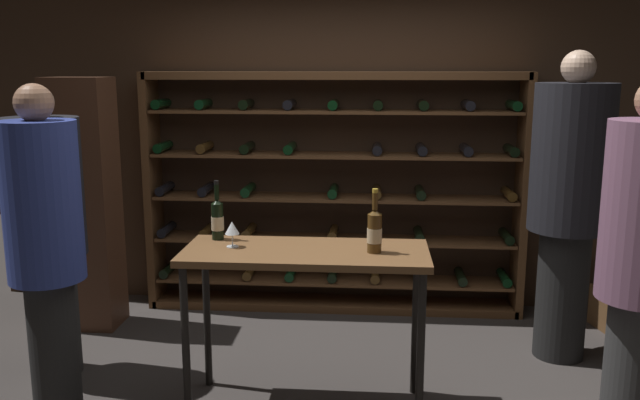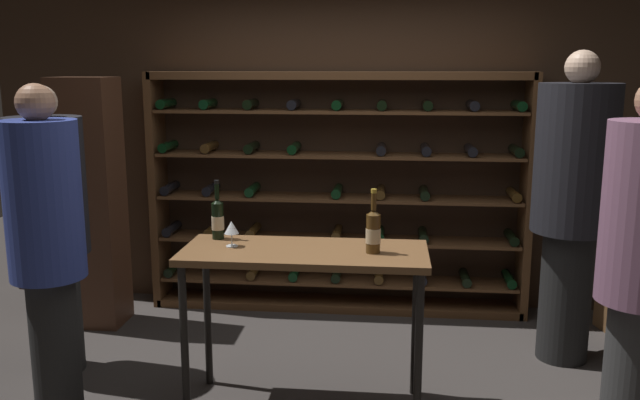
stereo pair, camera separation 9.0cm
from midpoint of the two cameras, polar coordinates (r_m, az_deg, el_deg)
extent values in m
plane|color=#383330|center=(4.16, 1.23, -16.64)|extent=(9.53, 9.53, 0.00)
cube|color=#3D2B1E|center=(5.46, 2.85, 5.87)|extent=(5.87, 0.10, 2.87)
cube|color=brown|center=(5.63, -13.21, 0.83)|extent=(0.06, 0.32, 1.92)
cube|color=brown|center=(5.43, 17.71, 0.22)|extent=(0.06, 0.32, 1.92)
cube|color=brown|center=(5.24, 2.04, 10.58)|extent=(2.95, 0.32, 0.06)
cube|color=brown|center=(5.58, 1.91, -8.86)|extent=(2.95, 0.32, 0.06)
cube|color=brown|center=(5.51, 1.92, -6.84)|extent=(2.87, 0.32, 0.02)
cylinder|color=black|center=(5.75, -11.96, -5.73)|extent=(0.08, 0.30, 0.08)
cylinder|color=#4C3314|center=(5.58, -5.18, -6.05)|extent=(0.08, 0.30, 0.08)
cylinder|color=black|center=(5.52, -1.66, -6.19)|extent=(0.08, 0.30, 0.08)
cylinder|color=black|center=(5.49, 1.93, -6.30)|extent=(0.08, 0.30, 0.08)
cylinder|color=#4C3314|center=(5.48, 5.54, -6.39)|extent=(0.08, 0.30, 0.08)
cylinder|color=black|center=(5.49, 9.16, -6.45)|extent=(0.08, 0.30, 0.08)
cylinder|color=black|center=(5.52, 12.75, -6.49)|extent=(0.08, 0.30, 0.08)
cylinder|color=black|center=(5.57, 16.29, -6.50)|extent=(0.08, 0.30, 0.08)
cube|color=brown|center=(5.41, 1.95, -3.39)|extent=(2.87, 0.32, 0.02)
cylinder|color=black|center=(5.66, -12.10, -2.41)|extent=(0.08, 0.30, 0.08)
cylinder|color=#4C3314|center=(5.56, -8.73, -2.52)|extent=(0.08, 0.30, 0.08)
cylinder|color=#4C3314|center=(5.49, -5.25, -2.63)|extent=(0.08, 0.30, 0.08)
cylinder|color=#4C3314|center=(5.40, 1.95, -2.82)|extent=(0.08, 0.30, 0.08)
cylinder|color=black|center=(5.39, 5.61, -2.90)|extent=(0.08, 0.30, 0.08)
cylinder|color=black|center=(5.39, 9.27, -2.97)|extent=(0.08, 0.30, 0.08)
cylinder|color=black|center=(5.48, 16.48, -3.07)|extent=(0.08, 0.30, 0.08)
cube|color=brown|center=(5.33, 1.97, 0.18)|extent=(2.87, 0.32, 0.02)
cylinder|color=black|center=(5.59, -12.25, 1.02)|extent=(0.08, 0.30, 0.08)
cylinder|color=black|center=(5.49, -8.83, 0.96)|extent=(0.08, 0.30, 0.08)
cylinder|color=black|center=(5.42, -5.31, 0.90)|extent=(0.08, 0.30, 0.08)
cylinder|color=black|center=(5.32, 1.97, 0.76)|extent=(0.08, 0.30, 0.08)
cylinder|color=#4C3314|center=(5.31, 5.68, 0.69)|extent=(0.08, 0.30, 0.08)
cylinder|color=black|center=(5.32, 9.39, 0.61)|extent=(0.08, 0.30, 0.08)
cylinder|color=#4C3314|center=(5.41, 16.69, 0.45)|extent=(0.08, 0.30, 0.08)
cube|color=brown|center=(5.28, 2.00, 3.84)|extent=(2.87, 0.32, 0.02)
cylinder|color=black|center=(5.54, -12.39, 4.51)|extent=(0.08, 0.30, 0.08)
cylinder|color=#4C3314|center=(5.44, -8.94, 4.52)|extent=(0.08, 0.30, 0.08)
cylinder|color=black|center=(5.36, -5.38, 4.51)|extent=(0.08, 0.30, 0.08)
cylinder|color=black|center=(5.31, -1.72, 4.48)|extent=(0.08, 0.30, 0.08)
cylinder|color=black|center=(5.26, 5.75, 4.37)|extent=(0.08, 0.30, 0.08)
cylinder|color=black|center=(5.27, 9.51, 4.28)|extent=(0.08, 0.30, 0.08)
cylinder|color=black|center=(5.30, 13.23, 4.18)|extent=(0.08, 0.30, 0.08)
cylinder|color=black|center=(5.36, 16.89, 4.06)|extent=(0.08, 0.30, 0.08)
cube|color=brown|center=(5.25, 2.02, 7.56)|extent=(2.87, 0.32, 0.02)
cylinder|color=black|center=(5.51, -12.55, 8.06)|extent=(0.08, 0.30, 0.08)
cylinder|color=black|center=(5.41, -9.05, 8.13)|extent=(0.08, 0.30, 0.08)
cylinder|color=black|center=(5.34, -5.45, 8.17)|extent=(0.08, 0.30, 0.08)
cylinder|color=black|center=(5.28, -1.74, 8.18)|extent=(0.08, 0.30, 0.08)
cylinder|color=black|center=(5.24, 2.03, 8.16)|extent=(0.08, 0.30, 0.08)
cylinder|color=black|center=(5.23, 5.83, 8.10)|extent=(0.08, 0.30, 0.08)
cylinder|color=black|center=(5.24, 9.63, 8.01)|extent=(0.08, 0.30, 0.08)
cylinder|color=black|center=(5.27, 13.40, 7.88)|extent=(0.08, 0.30, 0.08)
cylinder|color=black|center=(5.33, 17.10, 7.73)|extent=(0.08, 0.30, 0.08)
cube|color=brown|center=(3.73, -0.64, -4.55)|extent=(1.37, 0.57, 0.04)
cylinder|color=black|center=(3.80, -10.83, -12.08)|extent=(0.04, 0.04, 0.91)
cylinder|color=black|center=(3.66, 9.13, -12.98)|extent=(0.04, 0.04, 0.91)
cylinder|color=black|center=(4.21, -8.99, -9.62)|extent=(0.04, 0.04, 0.91)
cylinder|color=black|center=(4.09, 8.79, -10.30)|extent=(0.04, 0.04, 0.91)
cylinder|color=black|center=(4.83, 20.73, -7.64)|extent=(0.34, 0.34, 0.89)
cylinder|color=black|center=(4.62, 21.53, 3.31)|extent=(0.52, 0.52, 0.96)
sphere|color=beige|center=(4.59, 22.06, 10.48)|extent=(0.22, 0.22, 0.22)
cylinder|color=black|center=(4.14, -21.12, -11.48)|extent=(0.27, 0.27, 0.80)
cylinder|color=#2D3D8C|center=(3.90, -21.98, -0.03)|extent=(0.41, 0.41, 0.87)
sphere|color=#AD7A5B|center=(3.84, -22.56, 7.71)|extent=(0.20, 0.20, 0.20)
cylinder|color=#282828|center=(4.67, -21.03, -8.92)|extent=(0.31, 0.31, 0.79)
cylinder|color=black|center=(4.46, -21.78, 1.11)|extent=(0.47, 0.47, 0.86)
sphere|color=beige|center=(4.41, -22.27, 7.79)|extent=(0.20, 0.20, 0.20)
cylinder|color=#323232|center=(3.84, 25.70, -13.55)|extent=(0.28, 0.28, 0.82)
cube|color=brown|center=(5.60, 25.83, -8.57)|extent=(0.55, 0.44, 0.31)
cube|color=#4C2D1E|center=(5.29, -18.58, -0.30)|extent=(0.44, 0.36, 1.88)
cylinder|color=black|center=(3.97, -8.09, -1.79)|extent=(0.07, 0.07, 0.21)
cone|color=black|center=(3.94, -8.14, -0.10)|extent=(0.07, 0.07, 0.03)
cylinder|color=black|center=(3.93, -8.16, 0.73)|extent=(0.03, 0.03, 0.09)
cylinder|color=black|center=(3.92, -8.19, 1.53)|extent=(0.03, 0.03, 0.02)
cylinder|color=#C6B28C|center=(3.97, -8.09, -1.94)|extent=(0.07, 0.07, 0.08)
cylinder|color=#4C3314|center=(3.65, 5.28, -2.89)|extent=(0.08, 0.08, 0.21)
cone|color=#4C3314|center=(3.62, 5.31, -1.07)|extent=(0.08, 0.08, 0.03)
cylinder|color=#4C3314|center=(3.61, 5.33, -0.13)|extent=(0.03, 0.03, 0.10)
cylinder|color=#B7932D|center=(3.60, 5.34, 0.77)|extent=(0.03, 0.03, 0.02)
cylinder|color=#C6B28C|center=(3.65, 5.27, -3.05)|extent=(0.08, 0.08, 0.08)
cylinder|color=silver|center=(3.81, -6.87, -3.93)|extent=(0.07, 0.07, 0.00)
cylinder|color=silver|center=(3.80, -6.88, -3.38)|extent=(0.01, 0.01, 0.07)
cone|color=silver|center=(3.79, -6.90, -2.33)|extent=(0.08, 0.08, 0.07)
cylinder|color=#590A14|center=(3.79, -6.90, -2.56)|extent=(0.05, 0.05, 0.02)
camera|label=1|loc=(0.04, -89.35, 0.13)|focal=37.43mm
camera|label=2|loc=(0.04, 90.65, -0.13)|focal=37.43mm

